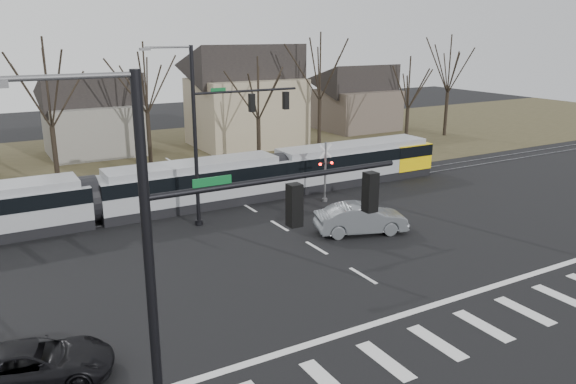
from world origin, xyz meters
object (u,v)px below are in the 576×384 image
sedan (361,219)px  suv (32,364)px  tram (191,183)px  rail_crossing_signal (325,174)px

sedan → suv: size_ratio=1.00×
tram → rail_crossing_signal: bearing=-21.6°
suv → sedan: bearing=-57.4°
tram → sedan: 11.36m
tram → sedan: bearing=-55.2°
suv → tram: bearing=-22.3°
tram → sedan: (6.47, -9.31, -0.75)m
tram → suv: (-11.11, -15.39, -0.90)m
sedan → rail_crossing_signal: (1.63, 6.10, 1.04)m
rail_crossing_signal → suv: bearing=-147.6°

